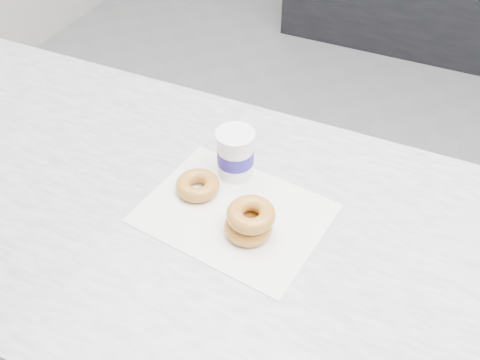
# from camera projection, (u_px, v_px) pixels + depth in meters

# --- Properties ---
(ground) EXTENTS (5.00, 5.00, 0.00)m
(ground) POSITION_uv_depth(u_px,v_px,m) (416.00, 320.00, 1.88)
(ground) COLOR gray
(ground) RESTS_ON ground
(wax_paper) EXTENTS (0.37, 0.30, 0.00)m
(wax_paper) POSITION_uv_depth(u_px,v_px,m) (234.00, 213.00, 1.03)
(wax_paper) COLOR white
(wax_paper) RESTS_ON counter
(donut_single) EXTENTS (0.11, 0.11, 0.03)m
(donut_single) POSITION_uv_depth(u_px,v_px,m) (198.00, 185.00, 1.06)
(donut_single) COLOR #B67F32
(donut_single) RESTS_ON wax_paper
(donut_stack) EXTENTS (0.13, 0.13, 0.06)m
(donut_stack) POSITION_uv_depth(u_px,v_px,m) (250.00, 221.00, 0.97)
(donut_stack) COLOR #B67F32
(donut_stack) RESTS_ON wax_paper
(coffee_cup) EXTENTS (0.09, 0.09, 0.11)m
(coffee_cup) POSITION_uv_depth(u_px,v_px,m) (235.00, 154.00, 1.07)
(coffee_cup) COLOR white
(coffee_cup) RESTS_ON counter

